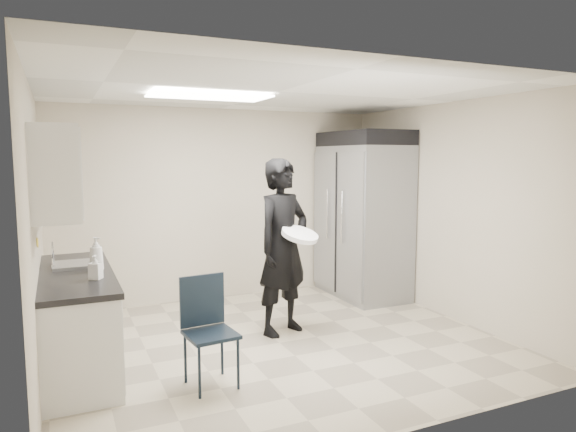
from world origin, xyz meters
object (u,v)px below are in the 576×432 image
lower_counter (77,322)px  man_tuxedo (283,247)px  commercial_fridge (363,221)px  folding_chair (211,335)px

lower_counter → man_tuxedo: size_ratio=0.98×
lower_counter → man_tuxedo: bearing=2.7°
lower_counter → commercial_fridge: commercial_fridge is taller
lower_counter → man_tuxedo: 2.20m
lower_counter → folding_chair: size_ratio=2.09×
commercial_fridge → folding_chair: bearing=-144.5°
lower_counter → commercial_fridge: size_ratio=0.90×
man_tuxedo → commercial_fridge: bearing=8.8°
commercial_fridge → man_tuxedo: bearing=-149.4°
man_tuxedo → lower_counter: bearing=161.0°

